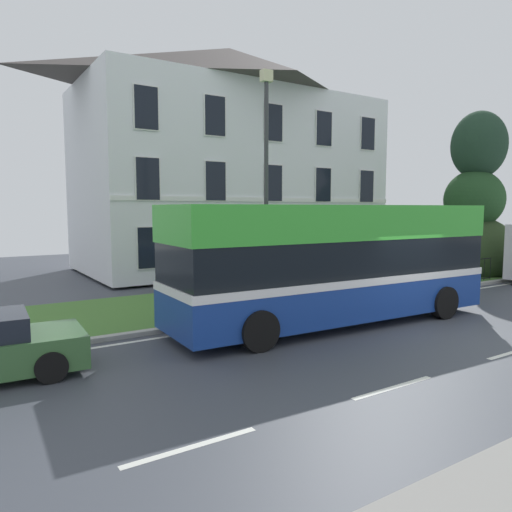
# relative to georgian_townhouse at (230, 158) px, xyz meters

# --- Properties ---
(ground_plane) EXTENTS (60.00, 56.00, 0.18)m
(ground_plane) POSITION_rel_georgian_townhouse_xyz_m (-2.21, -14.19, -5.93)
(ground_plane) COLOR #3E424B
(georgian_townhouse) EXTENTS (15.58, 8.29, 11.52)m
(georgian_townhouse) POSITION_rel_georgian_townhouse_xyz_m (0.00, 0.00, 0.00)
(georgian_townhouse) COLOR white
(georgian_townhouse) RESTS_ON ground_plane
(iron_verge_railing) EXTENTS (14.11, 0.04, 0.97)m
(iron_verge_railing) POSITION_rel_georgian_townhouse_xyz_m (0.00, -10.72, -5.30)
(iron_verge_railing) COLOR black
(iron_verge_railing) RESTS_ON ground_plane
(evergreen_tree) EXTENTS (4.04, 4.04, 8.51)m
(evergreen_tree) POSITION_rel_georgian_townhouse_xyz_m (8.50, -8.94, -3.21)
(evergreen_tree) COLOR #423328
(evergreen_tree) RESTS_ON ground_plane
(single_decker_bus) EXTENTS (9.77, 2.92, 3.33)m
(single_decker_bus) POSITION_rel_georgian_townhouse_xyz_m (-3.84, -12.69, -4.17)
(single_decker_bus) COLOR navy
(single_decker_bus) RESTS_ON ground_plane
(street_lamp_post) EXTENTS (0.36, 0.24, 7.45)m
(street_lamp_post) POSITION_rel_georgian_townhouse_xyz_m (-4.22, -9.79, -1.57)
(street_lamp_post) COLOR #333338
(street_lamp_post) RESTS_ON ground_plane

